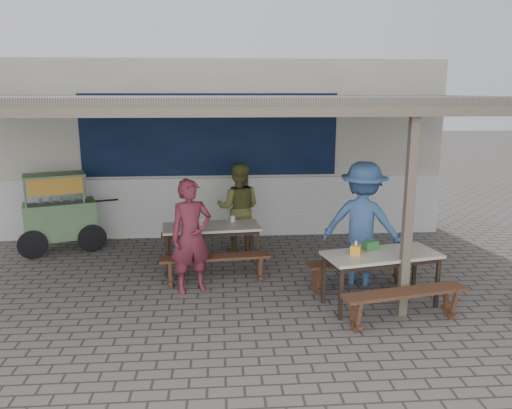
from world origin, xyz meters
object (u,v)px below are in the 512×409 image
at_px(condiment_jar, 233,218).
at_px(condiment_bowl, 202,223).
at_px(bench_left_wall, 209,238).
at_px(tissue_box, 356,250).
at_px(donation_box, 370,245).
at_px(bench_right_wall, 359,267).
at_px(table_right, 381,259).
at_px(vendor_cart, 59,209).
at_px(table_left, 211,230).
at_px(bench_left_street, 215,263).
at_px(patron_right_table, 362,224).
at_px(bench_right_street, 405,299).
at_px(patron_street_side, 191,236).
at_px(patron_wall_side, 239,208).

distance_m(condiment_jar, condiment_bowl, 0.54).
height_order(bench_left_wall, tissue_box, tissue_box).
bearing_deg(condiment_jar, donation_box, -42.84).
relative_size(bench_right_wall, condiment_jar, 18.27).
bearing_deg(table_right, bench_right_wall, 90.00).
bearing_deg(vendor_cart, table_right, -48.58).
height_order(table_left, condiment_jar, condiment_jar).
height_order(bench_right_wall, condiment_bowl, condiment_bowl).
xyz_separation_m(bench_right_wall, vendor_cart, (-4.98, 2.25, 0.43)).
bearing_deg(bench_right_wall, bench_left_street, 159.13).
xyz_separation_m(vendor_cart, patron_right_table, (5.08, -2.00, 0.16)).
relative_size(tissue_box, donation_box, 0.69).
distance_m(bench_left_street, bench_right_wall, 2.16).
bearing_deg(bench_left_wall, bench_right_wall, -41.60).
height_order(bench_left_wall, bench_right_street, same).
height_order(vendor_cart, patron_street_side, patron_street_side).
height_order(patron_right_table, tissue_box, patron_right_table).
relative_size(bench_left_street, bench_left_wall, 1.00).
height_order(table_left, tissue_box, tissue_box).
bearing_deg(bench_left_street, condiment_jar, 66.97).
bearing_deg(condiment_bowl, patron_right_table, -19.45).
bearing_deg(bench_left_street, vendor_cart, 141.05).
distance_m(patron_street_side, patron_right_table, 2.56).
relative_size(table_left, donation_box, 8.59).
relative_size(donation_box, condiment_bowl, 0.89).
xyz_separation_m(bench_left_street, patron_street_side, (-0.34, -0.24, 0.49)).
bearing_deg(bench_right_street, bench_right_wall, 90.00).
distance_m(bench_left_street, patron_street_side, 0.64).
height_order(bench_right_street, vendor_cart, vendor_cart).
height_order(table_left, patron_wall_side, patron_wall_side).
xyz_separation_m(vendor_cart, patron_wall_side, (3.28, -0.34, 0.04)).
bearing_deg(table_left, bench_right_street, -47.31).
bearing_deg(patron_wall_side, vendor_cart, 4.60).
relative_size(table_left, condiment_jar, 17.70).
relative_size(table_right, bench_right_wall, 0.99).
xyz_separation_m(vendor_cart, condiment_jar, (3.15, -0.98, 0.02)).
height_order(bench_left_street, bench_right_street, same).
bearing_deg(bench_left_street, table_right, -28.04).
bearing_deg(patron_wall_side, patron_street_side, 77.62).
bearing_deg(bench_left_street, patron_right_table, -7.83).
distance_m(table_right, condiment_bowl, 3.01).
bearing_deg(bench_right_wall, patron_right_table, 58.12).
bearing_deg(bench_left_wall, bench_right_street, -54.06).
height_order(vendor_cart, condiment_jar, vendor_cart).
distance_m(table_right, tissue_box, 0.40).
relative_size(bench_right_street, bench_right_wall, 1.00).
distance_m(table_left, patron_wall_side, 1.04).
distance_m(table_right, patron_right_table, 0.89).
distance_m(bench_right_street, tissue_box, 0.88).
bearing_deg(bench_left_wall, patron_street_side, -103.22).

